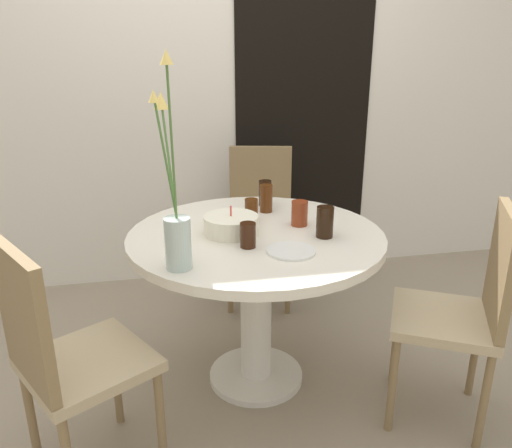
{
  "coord_description": "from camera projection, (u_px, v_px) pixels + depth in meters",
  "views": [
    {
      "loc": [
        -0.4,
        -1.98,
        1.5
      ],
      "look_at": [
        0.0,
        0.0,
        0.78
      ],
      "focal_mm": 35.0,
      "sensor_mm": 36.0,
      "label": 1
    }
  ],
  "objects": [
    {
      "name": "doorway_panel",
      "position": [
        303.0,
        124.0,
        3.29
      ],
      "size": [
        0.9,
        0.01,
        2.05
      ],
      "color": "black",
      "rests_on": "ground_plane"
    },
    {
      "name": "drink_glass_2",
      "position": [
        251.0,
        210.0,
        2.28
      ],
      "size": [
        0.06,
        0.06,
        0.1
      ],
      "color": "#51280F",
      "rests_on": "dining_table"
    },
    {
      "name": "chair_left_flank",
      "position": [
        260.0,
        215.0,
        3.05
      ],
      "size": [
        0.48,
        0.48,
        0.94
      ],
      "rotation": [
        0.0,
        0.0,
        -0.23
      ],
      "color": "tan",
      "rests_on": "ground_plane"
    },
    {
      "name": "drink_glass_5",
      "position": [
        265.0,
        193.0,
        2.51
      ],
      "size": [
        0.06,
        0.06,
        0.13
      ],
      "color": "black",
      "rests_on": "dining_table"
    },
    {
      "name": "chair_right_flank",
      "position": [
        63.0,
        353.0,
        1.66
      ],
      "size": [
        0.55,
        0.55,
        0.94
      ],
      "rotation": [
        0.0,
        0.0,
        2.11
      ],
      "color": "tan",
      "rests_on": "ground_plane"
    },
    {
      "name": "chair_far_back",
      "position": [
        466.0,
        304.0,
        1.98
      ],
      "size": [
        0.54,
        0.54,
        0.94
      ],
      "rotation": [
        0.0,
        0.0,
        4.22
      ],
      "color": "tan",
      "rests_on": "ground_plane"
    },
    {
      "name": "dining_table",
      "position": [
        256.0,
        265.0,
        2.2
      ],
      "size": [
        1.11,
        1.11,
        0.74
      ],
      "color": "silver",
      "rests_on": "ground_plane"
    },
    {
      "name": "flower_vase",
      "position": [
        175.0,
        220.0,
        1.76
      ],
      "size": [
        0.12,
        0.31,
        0.75
      ],
      "color": "#B2C6C1",
      "rests_on": "dining_table"
    },
    {
      "name": "drink_glass_4",
      "position": [
        325.0,
        222.0,
        2.09
      ],
      "size": [
        0.07,
        0.07,
        0.13
      ],
      "color": "black",
      "rests_on": "dining_table"
    },
    {
      "name": "wall_back",
      "position": [
        217.0,
        81.0,
        3.12
      ],
      "size": [
        8.0,
        0.05,
        2.6
      ],
      "color": "silver",
      "rests_on": "ground_plane"
    },
    {
      "name": "birthday_cake",
      "position": [
        231.0,
        225.0,
        2.13
      ],
      "size": [
        0.23,
        0.23,
        0.12
      ],
      "color": "white",
      "rests_on": "dining_table"
    },
    {
      "name": "ground_plane",
      "position": [
        256.0,
        377.0,
        2.4
      ],
      "size": [
        16.0,
        16.0,
        0.0
      ],
      "primitive_type": "plane",
      "color": "gray"
    },
    {
      "name": "side_plate",
      "position": [
        291.0,
        251.0,
        1.95
      ],
      "size": [
        0.19,
        0.19,
        0.01
      ],
      "color": "white",
      "rests_on": "dining_table"
    },
    {
      "name": "drink_glass_3",
      "position": [
        266.0,
        198.0,
        2.41
      ],
      "size": [
        0.06,
        0.06,
        0.13
      ],
      "color": "#51280F",
      "rests_on": "dining_table"
    },
    {
      "name": "drink_glass_0",
      "position": [
        300.0,
        213.0,
        2.23
      ],
      "size": [
        0.07,
        0.07,
        0.11
      ],
      "color": "maroon",
      "rests_on": "dining_table"
    },
    {
      "name": "drink_glass_1",
      "position": [
        248.0,
        235.0,
        1.98
      ],
      "size": [
        0.06,
        0.06,
        0.1
      ],
      "color": "#33190C",
      "rests_on": "dining_table"
    }
  ]
}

